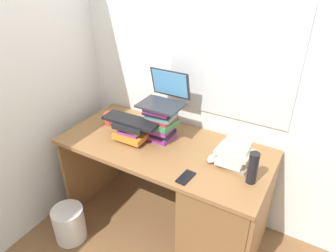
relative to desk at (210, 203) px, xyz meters
The scene contains 14 objects.
ground_plane 0.57m from the desk, behind, with size 6.00×6.00×0.00m, color brown.
wall_back 1.05m from the desk, 132.38° to the left, with size 6.00×0.06×2.60m.
wall_left 1.58m from the desk, behind, with size 0.05×6.00×2.60m, color silver.
desk is the anchor object (origin of this frame).
book_stack_tall 0.67m from the desk, 167.28° to the left, with size 0.22×0.20×0.26m.
book_stack_keyboard_riser 0.76m from the desk, behind, with size 0.24×0.20×0.14m.
book_stack_side 0.44m from the desk, 29.37° to the left, with size 0.23×0.20×0.15m.
laptop 0.82m from the desk, 161.00° to the left, with size 0.30×0.27×0.23m.
keyboard 0.81m from the desk, behind, with size 0.42×0.14×0.02m, color black.
computer_mouse 0.37m from the desk, 132.54° to the left, with size 0.06×0.10×0.04m, color #A5A8AD.
mug 1.01m from the desk, behind, with size 0.13×0.09×0.09m.
water_bottle 0.52m from the desk, 12.16° to the right, with size 0.06×0.06×0.20m, color black.
cell_phone 0.42m from the desk, 112.76° to the right, with size 0.07×0.14×0.01m, color black.
wastebasket 1.09m from the desk, 153.75° to the right, with size 0.24×0.24×0.28m, color silver.
Camera 1 is at (0.92, -1.54, 1.95)m, focal length 32.32 mm.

